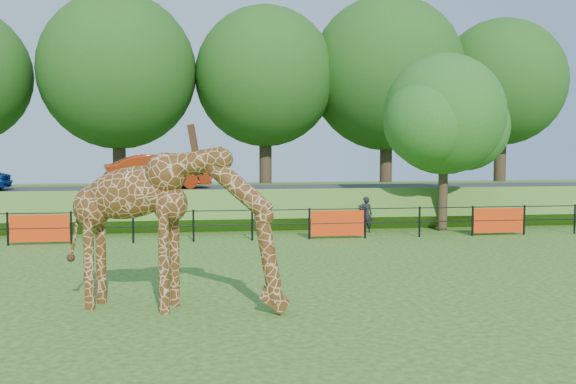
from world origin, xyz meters
The scene contains 9 objects.
ground centered at (0.00, 0.00, 0.00)m, with size 90.00×90.00×0.00m, color #235314.
giraffe centered at (-2.32, -1.19, 1.62)m, with size 4.53×0.83×3.24m, color #573112, non-canonical shape.
perimeter_fence centered at (0.00, 8.00, 0.55)m, with size 28.07×0.10×1.10m, color black, non-canonical shape.
embankment centered at (0.00, 15.50, 0.65)m, with size 40.00×9.00×1.30m, color #235314.
road centered at (0.00, 14.00, 1.36)m, with size 40.00×5.00×0.12m, color #323235.
car_red centered at (-3.52, 14.34, 2.16)m, with size 1.56×4.47×1.47m, color #AA2C0C.
visitor centered at (4.43, 9.52, 0.68)m, with size 0.50×0.33×1.36m, color black.
tree_east centered at (7.60, 9.63, 4.28)m, with size 5.40×4.71×6.76m.
bg_tree_line centered at (1.89, 22.00, 7.19)m, with size 37.30×8.80×11.82m.
Camera 1 is at (-1.93, -13.85, 3.21)m, focal length 40.00 mm.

